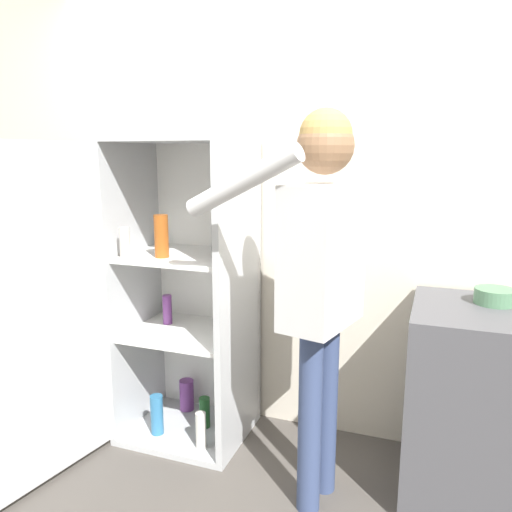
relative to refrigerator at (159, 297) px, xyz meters
name	(u,v)px	position (x,y,z in m)	size (l,w,h in m)	color
wall_back	(268,209)	(0.46, 0.44, 0.45)	(7.00, 0.06, 2.55)	beige
refrigerator	(159,297)	(0.00, 0.00, 0.00)	(0.84, 1.24, 1.67)	#B7BABC
person	(320,259)	(0.92, -0.21, 0.32)	(0.74, 0.53, 1.76)	#384770
counter	(486,406)	(1.64, 0.08, -0.37)	(0.69, 0.62, 0.91)	#4C4C51
bowl	(495,296)	(1.64, 0.17, 0.12)	(0.18, 0.18, 0.07)	#517F5B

